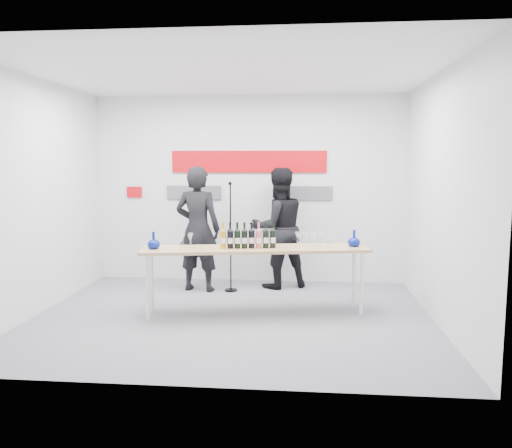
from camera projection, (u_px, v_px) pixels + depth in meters
The scene contains 12 objects.
ground at pixel (232, 317), 6.29m from camera, with size 5.00×5.00×0.00m, color slate.
back_wall at pixel (249, 190), 8.09m from camera, with size 5.00×0.04×3.00m, color silver.
signage at pixel (245, 171), 8.02m from camera, with size 3.38×0.02×0.79m.
tasting_table at pixel (255, 253), 6.34m from camera, with size 2.92×1.03×0.86m.
wine_bottles at pixel (248, 235), 6.28m from camera, with size 0.71×0.19×0.33m.
decanter_left at pixel (154, 240), 6.24m from camera, with size 0.16×0.16×0.21m, color navy, non-canonical shape.
decanter_right at pixel (354, 238), 6.42m from camera, with size 0.16×0.16×0.21m, color navy, non-canonical shape.
glasses_left at pixel (187, 241), 6.26m from camera, with size 0.19×0.24×0.18m.
glasses_right at pixel (314, 240), 6.38m from camera, with size 0.48×0.29×0.18m.
presenter_left at pixel (198, 229), 7.49m from camera, with size 0.69×0.45×1.89m, color black.
presenter_right at pixel (278, 228), 7.70m from camera, with size 0.90×0.70×1.86m, color black.
mic_stand at pixel (231, 258), 7.50m from camera, with size 0.19×0.19×1.66m.
Camera 1 is at (0.86, -6.05, 1.93)m, focal length 35.00 mm.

